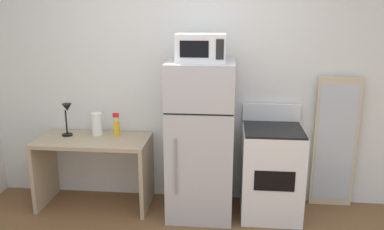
% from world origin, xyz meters
% --- Properties ---
extents(wall_back_white, '(5.00, 0.10, 2.60)m').
position_xyz_m(wall_back_white, '(0.00, 1.70, 1.30)').
color(wall_back_white, silver).
rests_on(wall_back_white, ground).
extents(desk, '(1.16, 0.56, 0.75)m').
position_xyz_m(desk, '(-0.96, 1.35, 0.52)').
color(desk, tan).
rests_on(desk, ground).
extents(desk_lamp, '(0.14, 0.12, 0.35)m').
position_xyz_m(desk_lamp, '(-1.24, 1.41, 0.99)').
color(desk_lamp, black).
rests_on(desk_lamp, desk).
extents(paper_towel_roll, '(0.11, 0.11, 0.24)m').
position_xyz_m(paper_towel_roll, '(-0.95, 1.48, 0.87)').
color(paper_towel_roll, white).
rests_on(paper_towel_roll, desk).
extents(spray_bottle, '(0.06, 0.06, 0.25)m').
position_xyz_m(spray_bottle, '(-0.73, 1.47, 0.85)').
color(spray_bottle, yellow).
rests_on(spray_bottle, desk).
extents(refrigerator, '(0.65, 0.67, 1.58)m').
position_xyz_m(refrigerator, '(0.17, 1.31, 0.79)').
color(refrigerator, '#B7B7BC').
rests_on(refrigerator, ground).
extents(microwave, '(0.46, 0.35, 0.26)m').
position_xyz_m(microwave, '(0.17, 1.28, 1.71)').
color(microwave, silver).
rests_on(microwave, refrigerator).
extents(oven_range, '(0.59, 0.61, 1.10)m').
position_xyz_m(oven_range, '(0.89, 1.33, 0.47)').
color(oven_range, white).
rests_on(oven_range, ground).
extents(leaning_mirror, '(0.44, 0.03, 1.40)m').
position_xyz_m(leaning_mirror, '(1.56, 1.59, 0.70)').
color(leaning_mirror, '#C6B793').
rests_on(leaning_mirror, ground).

